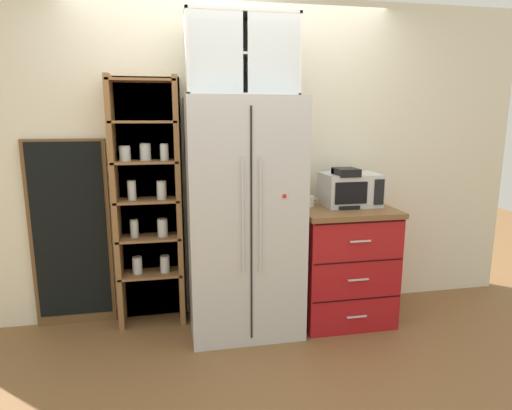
% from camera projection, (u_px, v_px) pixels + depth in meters
% --- Properties ---
extents(ground_plane, '(10.71, 10.71, 0.00)m').
position_uv_depth(ground_plane, '(244.00, 326.00, 3.45)').
color(ground_plane, brown).
extents(wall_back_cream, '(5.01, 0.10, 2.55)m').
position_uv_depth(wall_back_cream, '(235.00, 161.00, 3.59)').
color(wall_back_cream, silver).
rests_on(wall_back_cream, ground).
extents(refrigerator, '(0.83, 0.69, 1.77)m').
position_uv_depth(refrigerator, '(243.00, 217.00, 3.29)').
color(refrigerator, silver).
rests_on(refrigerator, ground).
extents(pantry_shelf_column, '(0.55, 0.28, 1.93)m').
position_uv_depth(pantry_shelf_column, '(148.00, 201.00, 3.40)').
color(pantry_shelf_column, brown).
rests_on(pantry_shelf_column, ground).
extents(counter_cabinet, '(0.75, 0.68, 0.93)m').
position_uv_depth(counter_cabinet, '(341.00, 262.00, 3.54)').
color(counter_cabinet, '#A8161C').
rests_on(counter_cabinet, ground).
extents(microwave, '(0.44, 0.33, 0.26)m').
position_uv_depth(microwave, '(350.00, 189.00, 3.49)').
color(microwave, silver).
rests_on(microwave, counter_cabinet).
extents(coffee_maker, '(0.17, 0.20, 0.31)m').
position_uv_depth(coffee_maker, '(344.00, 187.00, 3.43)').
color(coffee_maker, black).
rests_on(coffee_maker, counter_cabinet).
extents(mug_cream, '(0.12, 0.09, 0.08)m').
position_uv_depth(mug_cream, '(309.00, 201.00, 3.47)').
color(mug_cream, silver).
rests_on(mug_cream, counter_cabinet).
extents(bottle_clear, '(0.06, 0.06, 0.25)m').
position_uv_depth(bottle_clear, '(346.00, 195.00, 3.39)').
color(bottle_clear, silver).
rests_on(bottle_clear, counter_cabinet).
extents(bottle_green, '(0.06, 0.06, 0.28)m').
position_uv_depth(bottle_green, '(342.00, 190.00, 3.47)').
color(bottle_green, '#285B33').
rests_on(bottle_green, counter_cabinet).
extents(upper_cabinet, '(0.79, 0.32, 0.57)m').
position_uv_depth(upper_cabinet, '(241.00, 56.00, 3.10)').
color(upper_cabinet, silver).
rests_on(upper_cabinet, refrigerator).
extents(chalkboard_menu, '(0.60, 0.04, 1.47)m').
position_uv_depth(chalkboard_menu, '(71.00, 234.00, 3.37)').
color(chalkboard_menu, brown).
rests_on(chalkboard_menu, ground).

